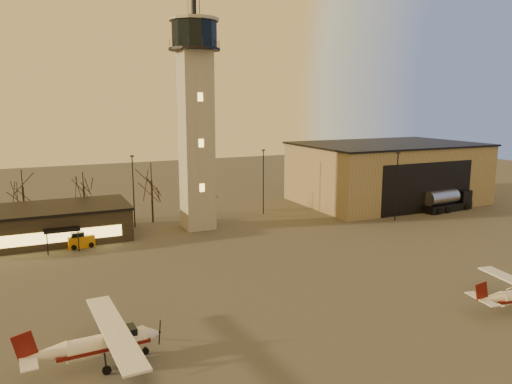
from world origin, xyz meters
The scene contains 9 objects.
ground centered at (0.00, 0.00, 0.00)m, with size 220.00×220.00×0.00m, color #3A3836.
control_tower centered at (0.00, 30.00, 16.33)m, with size 6.80×6.80×32.60m.
hangar centered at (36.00, 33.98, 5.15)m, with size 30.60×20.60×10.30m.
terminal centered at (-21.99, 31.98, 2.16)m, with size 25.40×12.20×4.30m.
light_poles centered at (0.50, 31.00, 5.41)m, with size 58.50×12.25×10.14m.
tree_row centered at (-13.70, 39.16, 5.94)m, with size 37.20×9.20×8.80m.
cessna_rear centered at (-16.96, -2.53, 1.17)m, with size 9.85×12.44×3.43m.
fuel_truck centered at (39.96, 23.80, 1.38)m, with size 9.61×3.87×3.48m.
service_cart centered at (-15.96, 26.99, 0.74)m, with size 3.21×2.23×1.93m.
Camera 1 is at (-20.97, -35.00, 17.50)m, focal length 35.00 mm.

